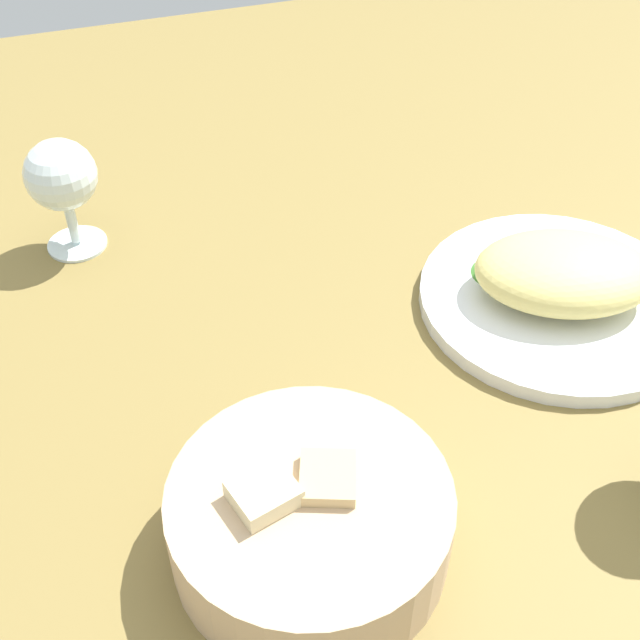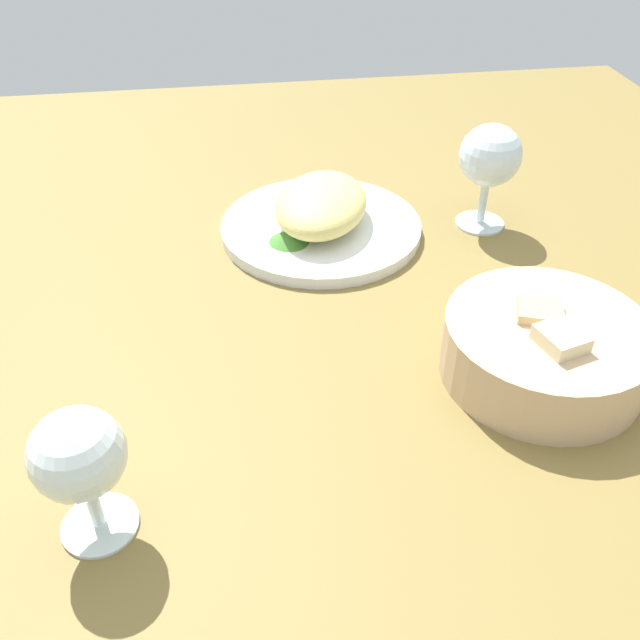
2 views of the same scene
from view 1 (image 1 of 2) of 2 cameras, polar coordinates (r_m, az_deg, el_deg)
ground_plane at (r=74.90cm, az=4.13°, el=0.05°), size 140.00×140.00×2.00cm
plate at (r=77.01cm, az=15.92°, el=1.31°), size 24.48×24.48×1.40cm
omelette at (r=75.02cm, az=16.38°, el=3.14°), size 18.21×15.39×5.00cm
lettuce_garnish at (r=77.36cm, az=11.94°, el=3.75°), size 4.74×4.74×1.46cm
bread_basket at (r=56.00cm, az=-0.73°, el=-13.47°), size 18.59×18.59×7.25cm
wine_glass_near at (r=80.69cm, az=-17.26°, el=9.14°), size 6.66×6.66×11.35cm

